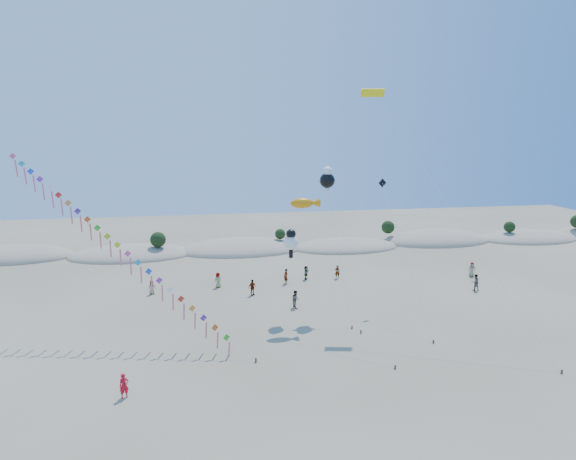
{
  "coord_description": "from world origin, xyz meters",
  "views": [
    {
      "loc": [
        -5.53,
        -25.82,
        17.11
      ],
      "look_at": [
        1.6,
        14.0,
        9.12
      ],
      "focal_mm": 30.0,
      "sensor_mm": 36.0,
      "label": 1
    }
  ],
  "objects_px": {
    "kite_train": "(114,243)",
    "parafoil_kite": "(376,98)",
    "fish_kite": "(306,203)",
    "flyer_foreground": "(124,386)"
  },
  "relations": [
    {
      "from": "kite_train",
      "to": "flyer_foreground",
      "type": "bearing_deg",
      "value": -79.8
    },
    {
      "from": "kite_train",
      "to": "parafoil_kite",
      "type": "bearing_deg",
      "value": 8.66
    },
    {
      "from": "kite_train",
      "to": "parafoil_kite",
      "type": "distance_m",
      "value": 27.22
    },
    {
      "from": "parafoil_kite",
      "to": "kite_train",
      "type": "bearing_deg",
      "value": -171.34
    },
    {
      "from": "kite_train",
      "to": "parafoil_kite",
      "type": "xyz_separation_m",
      "value": [
        23.99,
        3.65,
        12.34
      ]
    },
    {
      "from": "fish_kite",
      "to": "kite_train",
      "type": "bearing_deg",
      "value": -173.92
    },
    {
      "from": "fish_kite",
      "to": "parafoil_kite",
      "type": "xyz_separation_m",
      "value": [
        7.19,
        1.87,
        9.65
      ]
    },
    {
      "from": "fish_kite",
      "to": "parafoil_kite",
      "type": "relative_size",
      "value": 0.58
    },
    {
      "from": "kite_train",
      "to": "parafoil_kite",
      "type": "height_order",
      "value": "parafoil_kite"
    },
    {
      "from": "fish_kite",
      "to": "flyer_foreground",
      "type": "height_order",
      "value": "fish_kite"
    }
  ]
}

